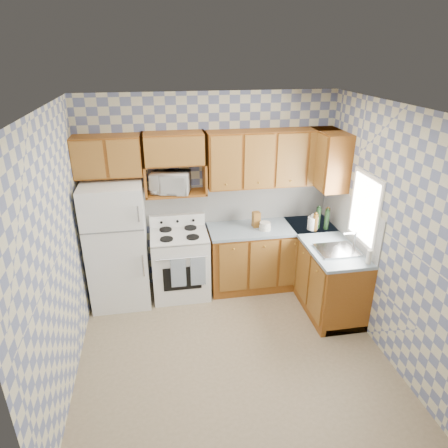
{
  "coord_description": "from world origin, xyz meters",
  "views": [
    {
      "loc": [
        -0.71,
        -3.57,
        3.19
      ],
      "look_at": [
        0.05,
        0.75,
        1.25
      ],
      "focal_mm": 32.0,
      "sensor_mm": 36.0,
      "label": 1
    }
  ],
  "objects_px": {
    "refrigerator": "(118,245)",
    "electric_kettle": "(313,223)",
    "stove_body": "(180,264)",
    "microwave": "(171,182)"
  },
  "relations": [
    {
      "from": "stove_body",
      "to": "microwave",
      "type": "xyz_separation_m",
      "value": [
        -0.07,
        0.17,
        1.14
      ]
    },
    {
      "from": "refrigerator",
      "to": "stove_body",
      "type": "bearing_deg",
      "value": 1.78
    },
    {
      "from": "microwave",
      "to": "electric_kettle",
      "type": "distance_m",
      "value": 1.99
    },
    {
      "from": "microwave",
      "to": "electric_kettle",
      "type": "xyz_separation_m",
      "value": [
        1.87,
        -0.34,
        -0.58
      ]
    },
    {
      "from": "refrigerator",
      "to": "stove_body",
      "type": "xyz_separation_m",
      "value": [
        0.8,
        0.03,
        -0.39
      ]
    },
    {
      "from": "refrigerator",
      "to": "electric_kettle",
      "type": "height_order",
      "value": "refrigerator"
    },
    {
      "from": "microwave",
      "to": "electric_kettle",
      "type": "bearing_deg",
      "value": 3.61
    },
    {
      "from": "electric_kettle",
      "to": "stove_body",
      "type": "bearing_deg",
      "value": 174.67
    },
    {
      "from": "refrigerator",
      "to": "microwave",
      "type": "xyz_separation_m",
      "value": [
        0.74,
        0.2,
        0.75
      ]
    },
    {
      "from": "electric_kettle",
      "to": "microwave",
      "type": "bearing_deg",
      "value": 169.75
    }
  ]
}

